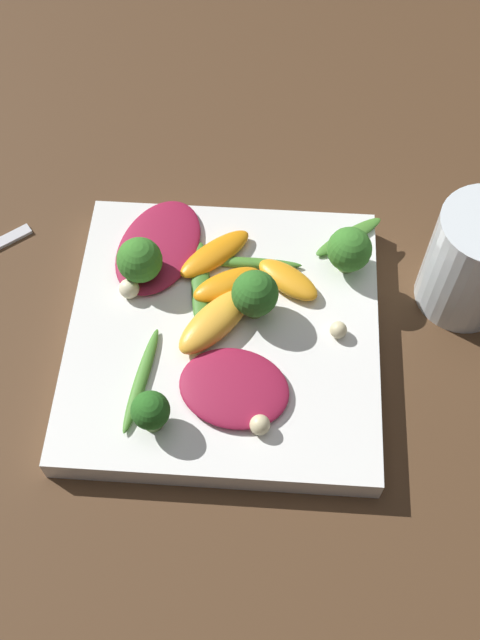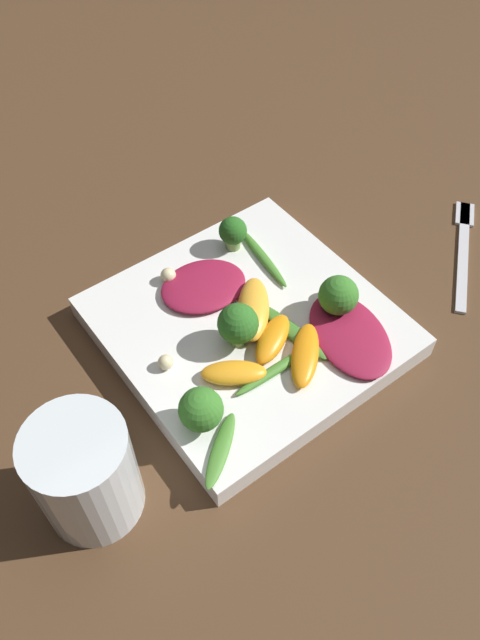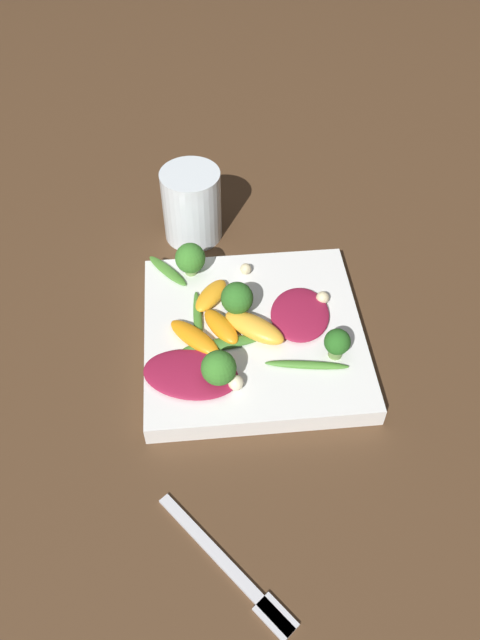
{
  "view_description": "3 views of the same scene",
  "coord_description": "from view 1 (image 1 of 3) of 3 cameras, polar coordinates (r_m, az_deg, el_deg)",
  "views": [
    {
      "loc": [
        0.03,
        -0.31,
        0.56
      ],
      "look_at": [
        0.01,
        0.0,
        0.03
      ],
      "focal_mm": 42.0,
      "sensor_mm": 36.0,
      "label": 1
    },
    {
      "loc": [
        0.23,
        0.3,
        0.5
      ],
      "look_at": [
        0.01,
        0.0,
        0.04
      ],
      "focal_mm": 35.0,
      "sensor_mm": 36.0,
      "label": 2
    },
    {
      "loc": [
        -0.47,
        0.06,
        0.58
      ],
      "look_at": [
        0.01,
        0.02,
        0.03
      ],
      "focal_mm": 35.0,
      "sensor_mm": 36.0,
      "label": 3
    }
  ],
  "objects": [
    {
      "name": "arugula_sprig_1",
      "position": [
        0.64,
        -3.01,
        2.64
      ],
      "size": [
        0.03,
        0.09,
        0.01
      ],
      "color": "#3D7528",
      "rests_on": "plate"
    },
    {
      "name": "broccoli_floret_3",
      "position": [
        0.64,
        8.32,
        5.3
      ],
      "size": [
        0.04,
        0.04,
        0.04
      ],
      "color": "#7A9E51",
      "rests_on": "plate"
    },
    {
      "name": "orange_segment_3",
      "position": [
        0.61,
        -1.95,
        -0.48
      ],
      "size": [
        0.07,
        0.08,
        0.02
      ],
      "color": "#FCAD33",
      "rests_on": "plate"
    },
    {
      "name": "plate",
      "position": [
        0.63,
        -1.24,
        -1.19
      ],
      "size": [
        0.26,
        0.26,
        0.03
      ],
      "color": "white",
      "rests_on": "ground_plane"
    },
    {
      "name": "broccoli_floret_1",
      "position": [
        0.6,
        1.15,
        1.98
      ],
      "size": [
        0.04,
        0.04,
        0.05
      ],
      "color": "#7A9E51",
      "rests_on": "plate"
    },
    {
      "name": "broccoli_floret_0",
      "position": [
        0.63,
        -7.66,
        4.52
      ],
      "size": [
        0.04,
        0.04,
        0.05
      ],
      "color": "#84AD5B",
      "rests_on": "plate"
    },
    {
      "name": "macadamia_nut_2",
      "position": [
        0.57,
        1.53,
        -7.99
      ],
      "size": [
        0.02,
        0.02,
        0.02
      ],
      "color": "beige",
      "rests_on": "plate"
    },
    {
      "name": "macadamia_nut_1",
      "position": [
        0.64,
        -8.44,
        2.38
      ],
      "size": [
        0.02,
        0.02,
        0.02
      ],
      "color": "beige",
      "rests_on": "plate"
    },
    {
      "name": "macadamia_nut_0",
      "position": [
        0.62,
        7.5,
        -0.42
      ],
      "size": [
        0.01,
        0.01,
        0.01
      ],
      "color": "beige",
      "rests_on": "plate"
    },
    {
      "name": "radicchio_leaf_0",
      "position": [
        0.59,
        -0.45,
        -5.19
      ],
      "size": [
        0.1,
        0.09,
        0.01
      ],
      "color": "maroon",
      "rests_on": "plate"
    },
    {
      "name": "arugula_sprig_0",
      "position": [
        0.68,
        8.29,
        6.31
      ],
      "size": [
        0.07,
        0.06,
        0.01
      ],
      "color": "#47842D",
      "rests_on": "plate"
    },
    {
      "name": "broccoli_floret_2",
      "position": [
        0.56,
        -6.82,
        -6.93
      ],
      "size": [
        0.03,
        0.03,
        0.04
      ],
      "color": "#7A9E51",
      "rests_on": "plate"
    },
    {
      "name": "orange_segment_0",
      "position": [
        0.64,
        3.68,
        3.07
      ],
      "size": [
        0.06,
        0.05,
        0.01
      ],
      "color": "orange",
      "rests_on": "plate"
    },
    {
      "name": "arugula_sprig_2",
      "position": [
        0.6,
        -7.53,
        -4.5
      ],
      "size": [
        0.02,
        0.09,
        0.01
      ],
      "color": "#47842D",
      "rests_on": "plate"
    },
    {
      "name": "drinking_glass",
      "position": [
        0.65,
        17.44,
        4.3
      ],
      "size": [
        0.08,
        0.08,
        0.1
      ],
      "color": "white",
      "rests_on": "ground_plane"
    },
    {
      "name": "orange_segment_2",
      "position": [
        0.63,
        -0.81,
        2.72
      ],
      "size": [
        0.07,
        0.05,
        0.02
      ],
      "color": "orange",
      "rests_on": "plate"
    },
    {
      "name": "arugula_sprig_3",
      "position": [
        0.65,
        0.5,
        4.39
      ],
      "size": [
        0.1,
        0.01,
        0.01
      ],
      "color": "#47842D",
      "rests_on": "plate"
    },
    {
      "name": "orange_segment_1",
      "position": [
        0.65,
        -1.92,
        5.06
      ],
      "size": [
        0.07,
        0.07,
        0.01
      ],
      "color": "orange",
      "rests_on": "plate"
    },
    {
      "name": "ground_plane",
      "position": [
        0.64,
        -1.22,
        -1.76
      ],
      "size": [
        2.4,
        2.4,
        0.0
      ],
      "primitive_type": "plane",
      "color": "#4C331E"
    },
    {
      "name": "radicchio_leaf_1",
      "position": [
        0.66,
        -6.24,
        5.59
      ],
      "size": [
        0.09,
        0.12,
        0.01
      ],
      "color": "maroon",
      "rests_on": "plate"
    }
  ]
}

